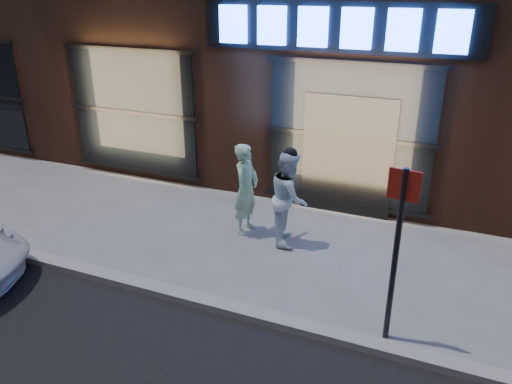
{
  "coord_description": "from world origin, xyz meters",
  "views": [
    {
      "loc": [
        1.92,
        -5.3,
        4.39
      ],
      "look_at": [
        -0.97,
        1.6,
        1.2
      ],
      "focal_mm": 35.0,
      "sensor_mm": 36.0,
      "label": 1
    }
  ],
  "objects": [
    {
      "name": "man_cap",
      "position": [
        -0.65,
        2.35,
        0.85
      ],
      "size": [
        0.88,
        0.99,
        1.7
      ],
      "primitive_type": "imported",
      "rotation": [
        0.0,
        0.0,
        1.9
      ],
      "color": "white",
      "rests_on": "ground"
    },
    {
      "name": "curb",
      "position": [
        0.0,
        0.0,
        0.06
      ],
      "size": [
        60.0,
        0.25,
        0.12
      ],
      "primitive_type": "cube",
      "color": "gray",
      "rests_on": "ground"
    },
    {
      "name": "sign_post",
      "position": [
        1.44,
        0.32,
        1.45
      ],
      "size": [
        0.38,
        0.08,
        2.4
      ],
      "rotation": [
        0.0,
        0.0,
        -0.13
      ],
      "color": "#262628",
      "rests_on": "ground"
    },
    {
      "name": "ground",
      "position": [
        0.0,
        0.0,
        0.0
      ],
      "size": [
        90.0,
        90.0,
        0.0
      ],
      "primitive_type": "plane",
      "color": "slate",
      "rests_on": "ground"
    },
    {
      "name": "man_bowtie",
      "position": [
        -1.5,
        2.4,
        0.86
      ],
      "size": [
        0.45,
        0.65,
        1.71
      ],
      "primitive_type": "imported",
      "rotation": [
        0.0,
        0.0,
        1.5
      ],
      "color": "#B0E8D0",
      "rests_on": "ground"
    }
  ]
}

